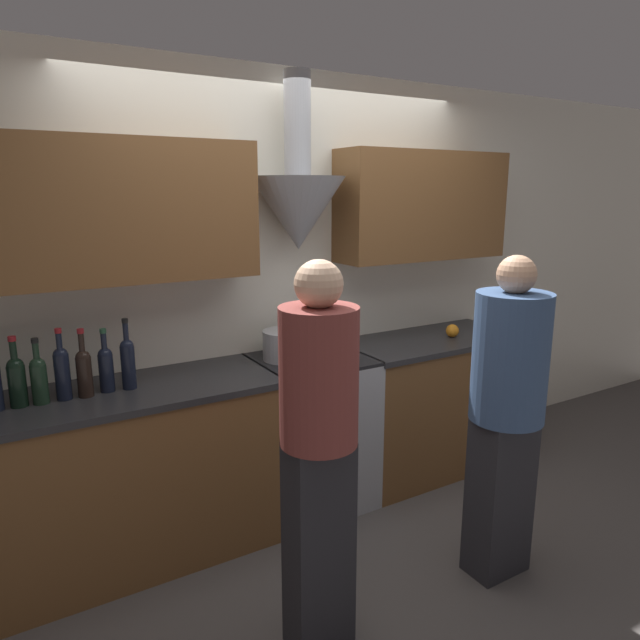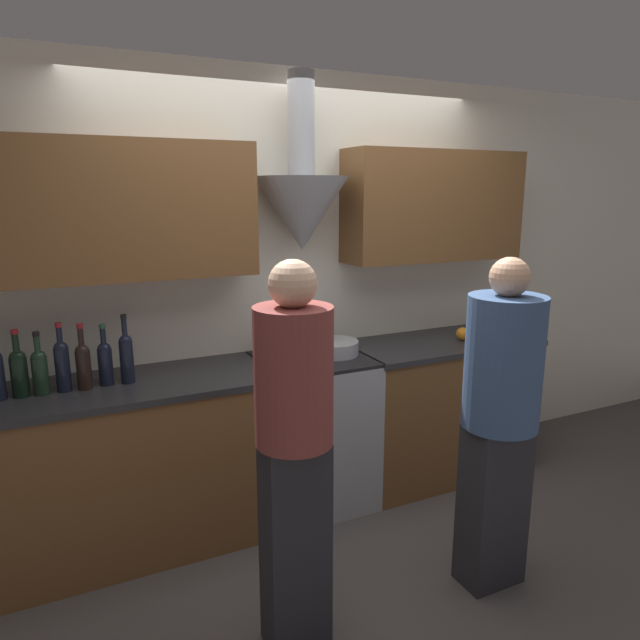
{
  "view_description": "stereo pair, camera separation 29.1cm",
  "coord_description": "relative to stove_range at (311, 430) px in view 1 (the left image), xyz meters",
  "views": [
    {
      "loc": [
        -1.62,
        -2.47,
        1.9
      ],
      "look_at": [
        0.0,
        0.24,
        1.18
      ],
      "focal_mm": 32.0,
      "sensor_mm": 36.0,
      "label": 1
    },
    {
      "loc": [
        -1.36,
        -2.61,
        1.9
      ],
      "look_at": [
        0.0,
        0.24,
        1.18
      ],
      "focal_mm": 32.0,
      "sensor_mm": 36.0,
      "label": 2
    }
  ],
  "objects": [
    {
      "name": "counter_right",
      "position": [
        0.94,
        -0.0,
        -0.0
      ],
      "size": [
        1.26,
        0.62,
        0.93
      ],
      "color": "brown",
      "rests_on": "ground_plane"
    },
    {
      "name": "ground_plane",
      "position": [
        0.0,
        -0.34,
        -0.47
      ],
      "size": [
        12.0,
        12.0,
        0.0
      ],
      "primitive_type": "plane",
      "color": "#4C4744"
    },
    {
      "name": "wine_bottle_6",
      "position": [
        -1.25,
        -0.0,
        0.59
      ],
      "size": [
        0.07,
        0.07,
        0.33
      ],
      "color": "black",
      "rests_on": "counter_left"
    },
    {
      "name": "stove_range",
      "position": [
        0.0,
        0.0,
        0.0
      ],
      "size": [
        0.65,
        0.6,
        0.93
      ],
      "color": "#A8AAAF",
      "rests_on": "ground_plane"
    },
    {
      "name": "wine_bottle_5",
      "position": [
        -1.35,
        0.01,
        0.6
      ],
      "size": [
        0.07,
        0.07,
        0.35
      ],
      "color": "black",
      "rests_on": "counter_left"
    },
    {
      "name": "wine_bottle_4",
      "position": [
        -1.45,
        0.0,
        0.59
      ],
      "size": [
        0.07,
        0.07,
        0.31
      ],
      "color": "black",
      "rests_on": "counter_left"
    },
    {
      "name": "person_foreground_left",
      "position": [
        -0.55,
        -1.01,
        0.45
      ],
      "size": [
        0.31,
        0.31,
        1.65
      ],
      "color": "#28282D",
      "rests_on": "ground_plane"
    },
    {
      "name": "person_foreground_right",
      "position": [
        0.47,
        -1.06,
        0.42
      ],
      "size": [
        0.35,
        0.35,
        1.61
      ],
      "color": "#28282D",
      "rests_on": "ground_plane"
    },
    {
      "name": "wine_bottle_3",
      "position": [
        -1.54,
        0.01,
        0.59
      ],
      "size": [
        0.08,
        0.08,
        0.33
      ],
      "color": "black",
      "rests_on": "counter_left"
    },
    {
      "name": "wine_bottle_8",
      "position": [
        -1.05,
        0.0,
        0.61
      ],
      "size": [
        0.07,
        0.07,
        0.36
      ],
      "color": "black",
      "rests_on": "counter_left"
    },
    {
      "name": "wine_bottle_7",
      "position": [
        -1.15,
        0.02,
        0.59
      ],
      "size": [
        0.07,
        0.07,
        0.32
      ],
      "color": "black",
      "rests_on": "counter_left"
    },
    {
      "name": "wall_back",
      "position": [
        -0.06,
        0.26,
        1.02
      ],
      "size": [
        8.4,
        0.55,
        2.6
      ],
      "color": "silver",
      "rests_on": "ground_plane"
    },
    {
      "name": "stock_pot",
      "position": [
        -0.15,
        0.06,
        0.55
      ],
      "size": [
        0.26,
        0.26,
        0.17
      ],
      "color": "#A8AAAF",
      "rests_on": "stove_range"
    },
    {
      "name": "counter_left",
      "position": [
        -1.11,
        -0.0,
        -0.0
      ],
      "size": [
        1.6,
        0.62,
        0.93
      ],
      "color": "brown",
      "rests_on": "ground_plane"
    },
    {
      "name": "mixing_bowl",
      "position": [
        0.15,
        0.01,
        0.5
      ],
      "size": [
        0.3,
        0.3,
        0.08
      ],
      "color": "#A8AAAF",
      "rests_on": "stove_range"
    },
    {
      "name": "orange_fruit",
      "position": [
        1.07,
        -0.06,
        0.51
      ],
      "size": [
        0.09,
        0.09,
        0.09
      ],
      "color": "orange",
      "rests_on": "counter_right"
    }
  ]
}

